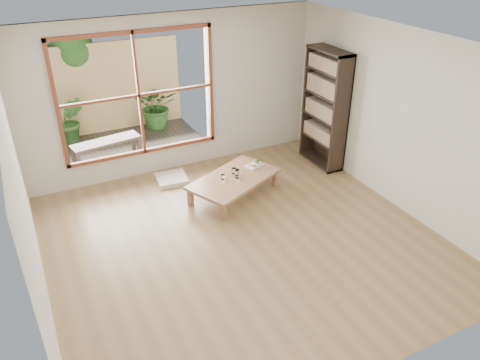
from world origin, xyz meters
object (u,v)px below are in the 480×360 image
Objects in this scene: food_tray at (255,164)px; garden_bench at (106,144)px; bookshelf at (325,109)px; low_table at (234,180)px.

food_tray is 0.27× the size of garden_bench.
bookshelf is 3.88m from garden_bench.
bookshelf is (1.90, 0.35, 0.73)m from low_table.
bookshelf reaches higher than food_tray.
garden_bench is (-1.51, 2.09, 0.07)m from low_table.
bookshelf is at bearing -36.01° from garden_bench.
garden_bench is (-1.99, 1.87, 0.01)m from food_tray.
low_table is 4.92× the size of food_tray.
low_table is 1.32× the size of garden_bench.
low_table is 0.81× the size of bookshelf.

